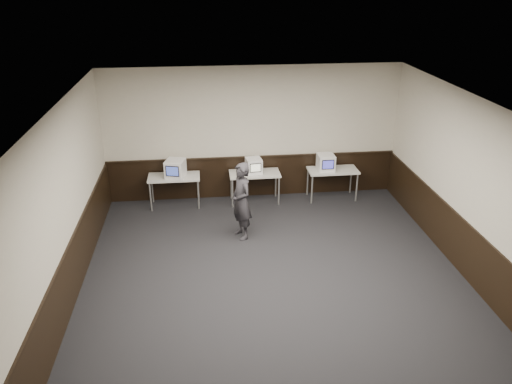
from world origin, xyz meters
TOP-DOWN VIEW (x-y plane):
  - floor at (0.00, 0.00)m, footprint 8.00×8.00m
  - ceiling at (0.00, 0.00)m, footprint 8.00×8.00m
  - back_wall at (0.00, 4.00)m, footprint 7.00×0.00m
  - left_wall at (-3.50, 0.00)m, footprint 0.00×8.00m
  - right_wall at (3.50, 0.00)m, footprint 0.00×8.00m
  - wainscot_back at (0.00, 3.98)m, footprint 6.98×0.04m
  - wainscot_left at (-3.48, 0.00)m, footprint 0.04×7.98m
  - wainscot_right at (3.48, 0.00)m, footprint 0.04×7.98m
  - wainscot_rail at (0.00, 3.96)m, footprint 6.98×0.06m
  - desk_left at (-1.90, 3.60)m, footprint 1.20×0.60m
  - desk_center at (0.00, 3.60)m, footprint 1.20×0.60m
  - desk_right at (1.90, 3.60)m, footprint 1.20×0.60m
  - emac_left at (-1.85, 3.55)m, footprint 0.52×0.54m
  - emac_center at (-0.02, 3.61)m, footprint 0.40×0.42m
  - emac_right at (1.71, 3.59)m, footprint 0.40×0.43m
  - person at (-0.46, 1.91)m, footprint 0.58×0.70m

SIDE VIEW (x-z plane):
  - floor at x=0.00m, z-range 0.00..0.00m
  - wainscot_back at x=0.00m, z-range 0.00..1.00m
  - wainscot_left at x=-3.48m, z-range 0.00..1.00m
  - wainscot_right at x=3.48m, z-range 0.00..1.00m
  - desk_left at x=-1.90m, z-range 0.30..1.05m
  - desk_center at x=0.00m, z-range 0.30..1.05m
  - desk_right at x=1.90m, z-range 0.30..1.05m
  - person at x=-0.46m, z-range 0.00..1.65m
  - emac_center at x=-0.02m, z-range 0.75..1.11m
  - emac_right at x=1.71m, z-range 0.75..1.14m
  - emac_left at x=-1.85m, z-range 0.75..1.17m
  - wainscot_rail at x=0.00m, z-range 1.00..1.04m
  - back_wall at x=0.00m, z-range -1.90..5.10m
  - left_wall at x=-3.50m, z-range -2.40..5.60m
  - right_wall at x=3.50m, z-range -2.40..5.60m
  - ceiling at x=0.00m, z-range 3.20..3.20m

